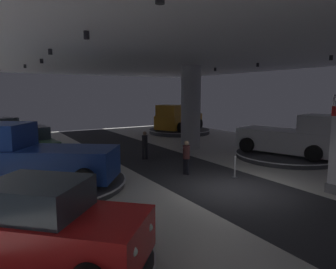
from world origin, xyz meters
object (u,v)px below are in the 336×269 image
object	(u,v)px
column_right	(191,108)
display_platform_deep_right	(179,131)
display_car_near_left	(43,226)
pickup_truck_mid_right	(292,138)
visitor_walking_near	(145,143)
display_platform_mid_right	(286,155)
visitor_walking_far	(186,155)
pickup_truck_deep_right	(178,119)
display_platform_far_left	(33,160)
display_platform_mid_left	(49,184)
display_car_far_left	(32,144)
pickup_truck_mid_left	(40,158)
display_platform_near_left	(47,267)

from	to	relation	value
column_right	display_platform_deep_right	world-z (taller)	column_right
column_right	display_car_near_left	distance (m)	15.00
pickup_truck_mid_right	visitor_walking_near	xyz separation A→B (m)	(-7.21, 4.18, -0.30)
column_right	display_platform_mid_right	size ratio (longest dim) A/B	0.97
visitor_walking_far	pickup_truck_deep_right	bearing A→B (deg)	58.87
display_platform_mid_right	display_car_near_left	distance (m)	14.72
column_right	display_platform_far_left	distance (m)	10.07
column_right	display_platform_mid_left	xyz separation A→B (m)	(-9.71, -4.05, -2.61)
display_car_far_left	display_platform_deep_right	distance (m)	14.53
display_platform_mid_left	display_car_far_left	distance (m)	5.20
display_platform_mid_left	display_car_near_left	size ratio (longest dim) A/B	1.42
pickup_truck_mid_left	pickup_truck_mid_right	distance (m)	13.17
visitor_walking_near	visitor_walking_far	xyz separation A→B (m)	(0.17, -3.89, 0.00)
visitor_walking_near	visitor_walking_far	world-z (taller)	same
column_right	display_platform_mid_left	distance (m)	10.84
column_right	visitor_walking_far	xyz separation A→B (m)	(-3.96, -5.30, -1.84)
pickup_truck_mid_left	display_platform_mid_right	distance (m)	13.08
pickup_truck_mid_left	display_platform_deep_right	xyz separation A→B (m)	(13.58, 10.77, -0.98)
display_platform_near_left	display_platform_far_left	bearing A→B (deg)	84.15
display_platform_mid_right	display_car_near_left	xyz separation A→B (m)	(-13.84, -4.93, 0.90)
display_platform_mid_right	pickup_truck_mid_right	xyz separation A→B (m)	(0.09, -0.31, 1.06)
pickup_truck_mid_right	visitor_walking_far	xyz separation A→B (m)	(-7.05, 0.29, -0.30)
display_platform_far_left	display_platform_near_left	size ratio (longest dim) A/B	1.28
pickup_truck_mid_left	display_platform_far_left	size ratio (longest dim) A/B	0.95
display_platform_mid_left	display_platform_deep_right	xyz separation A→B (m)	(13.32, 10.96, 0.06)
column_right	visitor_walking_near	bearing A→B (deg)	-161.17
display_car_near_left	pickup_truck_deep_right	world-z (taller)	pickup_truck_deep_right
column_right	display_platform_deep_right	bearing A→B (deg)	62.41
column_right	pickup_truck_mid_right	distance (m)	6.57
pickup_truck_deep_right	display_platform_far_left	bearing A→B (deg)	-156.30
pickup_truck_mid_right	display_platform_far_left	bearing A→B (deg)	152.48
display_platform_mid_left	pickup_truck_deep_right	xyz separation A→B (m)	(13.04, 10.81, 1.16)
display_platform_mid_right	visitor_walking_near	world-z (taller)	visitor_walking_near
display_car_far_left	pickup_truck_deep_right	world-z (taller)	pickup_truck_deep_right
display_car_near_left	pickup_truck_deep_right	bearing A→B (deg)	50.13
display_car_near_left	pickup_truck_mid_left	bearing A→B (deg)	82.13
column_right	pickup_truck_mid_left	xyz separation A→B (m)	(-9.97, -3.86, -1.56)
display_platform_mid_left	display_platform_mid_right	bearing A→B (deg)	-5.55
column_right	display_platform_mid_right	xyz separation A→B (m)	(2.99, -5.28, -2.60)
display_car_far_left	display_platform_near_left	xyz separation A→B (m)	(-1.15, -11.32, -0.83)
display_platform_far_left	pickup_truck_deep_right	xyz separation A→B (m)	(13.00, 5.71, 1.18)
column_right	pickup_truck_mid_right	world-z (taller)	column_right
pickup_truck_mid_left	display_car_near_left	xyz separation A→B (m)	(-0.88, -6.35, -0.13)
pickup_truck_mid_left	pickup_truck_mid_right	bearing A→B (deg)	-7.54
display_platform_mid_left	display_platform_deep_right	size ratio (longest dim) A/B	1.07
display_car_near_left	display_platform_deep_right	xyz separation A→B (m)	(14.46, 17.12, -0.85)
pickup_truck_mid_left	display_car_far_left	size ratio (longest dim) A/B	1.26
display_platform_far_left	visitor_walking_near	world-z (taller)	visitor_walking_near
display_platform_mid_left	display_platform_near_left	size ratio (longest dim) A/B	1.33
display_platform_mid_left	display_car_near_left	distance (m)	6.33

